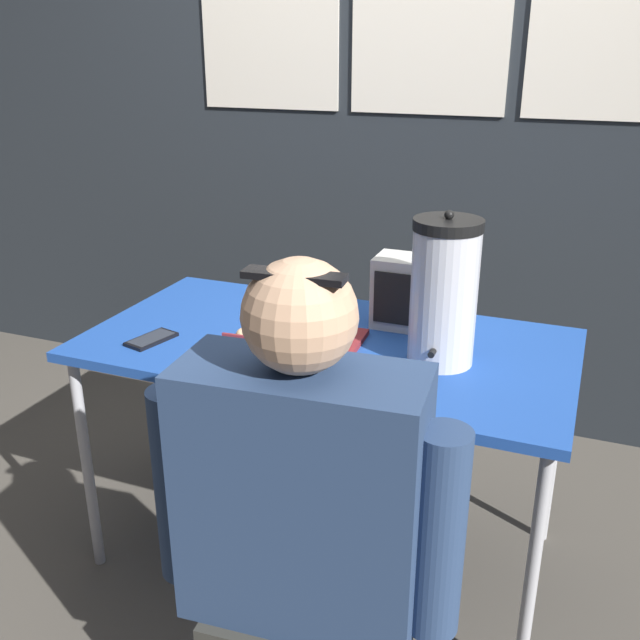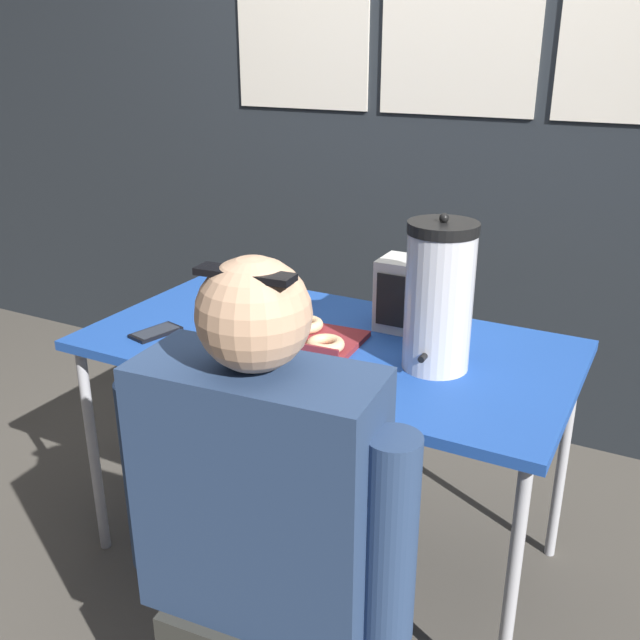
# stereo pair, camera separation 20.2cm
# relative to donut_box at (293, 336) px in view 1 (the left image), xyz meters

# --- Properties ---
(ground_plane) EXTENTS (12.00, 12.00, 0.00)m
(ground_plane) POSITION_rel_donut_box_xyz_m (0.08, 0.05, -0.75)
(ground_plane) COLOR #4C473F
(back_wall) EXTENTS (6.00, 0.11, 2.67)m
(back_wall) POSITION_rel_donut_box_xyz_m (0.08, 1.15, 0.59)
(back_wall) COLOR #23282D
(back_wall) RESTS_ON ground
(folding_table) EXTENTS (1.38, 0.73, 0.73)m
(folding_table) POSITION_rel_donut_box_xyz_m (0.08, 0.05, -0.07)
(folding_table) COLOR #1E479E
(folding_table) RESTS_ON ground
(donut_box) EXTENTS (0.37, 0.27, 0.05)m
(donut_box) POSITION_rel_donut_box_xyz_m (0.00, 0.00, 0.00)
(donut_box) COLOR maroon
(donut_box) RESTS_ON folding_table
(coffee_urn) EXTENTS (0.18, 0.20, 0.41)m
(coffee_urn) POSITION_rel_donut_box_xyz_m (0.41, 0.03, 0.17)
(coffee_urn) COLOR silver
(coffee_urn) RESTS_ON folding_table
(cell_phone) EXTENTS (0.11, 0.16, 0.01)m
(cell_phone) POSITION_rel_donut_box_xyz_m (-0.38, -0.14, -0.02)
(cell_phone) COLOR black
(cell_phone) RESTS_ON folding_table
(space_heater) EXTENTS (0.17, 0.14, 0.21)m
(space_heater) POSITION_rel_donut_box_xyz_m (0.25, 0.25, 0.09)
(space_heater) COLOR silver
(space_heater) RESTS_ON folding_table
(person_seated) EXTENTS (0.62, 0.28, 1.19)m
(person_seated) POSITION_rel_donut_box_xyz_m (0.30, -0.65, -0.19)
(person_seated) COLOR #33332D
(person_seated) RESTS_ON ground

